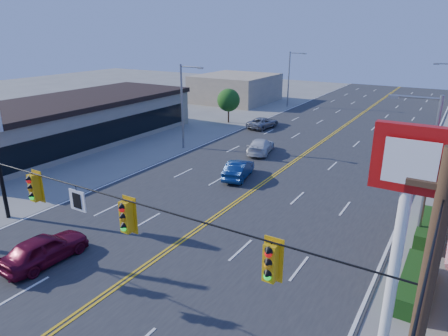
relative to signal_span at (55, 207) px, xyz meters
The scene contains 14 objects.
ground 4.89m from the signal_span, ahead, with size 160.00×160.00×0.00m, color gray.
road 20.58m from the signal_span, 89.66° to the left, with size 20.00×120.00×0.06m, color #2D2D30.
signal_span is the anchor object (origin of this frame).
kfc_pylon 11.87m from the signal_span, 19.78° to the left, with size 2.20×0.36×8.50m.
strip_mall 28.46m from the signal_span, 140.56° to the left, with size 10.40×26.40×4.40m.
streetlight_se 17.76m from the signal_span, 52.06° to the left, with size 2.55×0.25×8.00m.
streetlight_sw 24.46m from the signal_span, 115.88° to the left, with size 2.55×0.25×8.00m.
streetlight_nw 49.17m from the signal_span, 102.54° to the left, with size 2.55×0.25×8.00m.
tree_west 36.42m from the signal_span, 110.75° to the left, with size 2.80×2.80×4.20m.
bld_west_far 52.03m from the signal_span, 112.50° to the left, with size 11.00×12.00×4.20m, color tan.
car_magenta 6.34m from the signal_span, 155.36° to the left, with size 1.74×4.33×1.47m, color maroon.
car_blue 18.02m from the signal_span, 96.78° to the left, with size 1.47×4.20×1.38m, color navy.
car_white 24.88m from the signal_span, 98.38° to the left, with size 1.87×4.60×1.33m, color silver.
car_silver 34.59m from the signal_span, 103.18° to the left, with size 2.06×4.47×1.24m, color #949398.
Camera 1 is at (12.06, -8.11, 11.02)m, focal length 32.00 mm.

